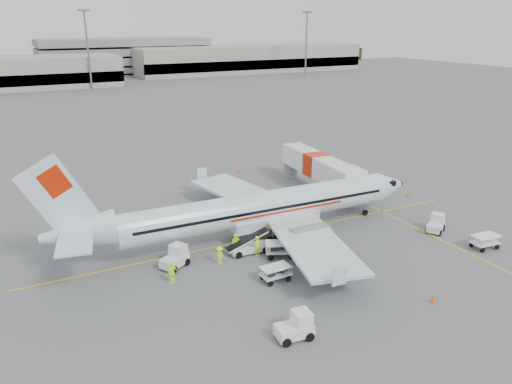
% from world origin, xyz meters
% --- Properties ---
extents(ground, '(360.00, 360.00, 0.00)m').
position_xyz_m(ground, '(0.00, 0.00, 0.00)').
color(ground, '#56595B').
extents(stripe_lead, '(44.00, 0.20, 0.01)m').
position_xyz_m(stripe_lead, '(0.00, 0.00, 0.01)').
color(stripe_lead, yellow).
rests_on(stripe_lead, ground).
extents(stripe_cross, '(0.20, 20.00, 0.01)m').
position_xyz_m(stripe_cross, '(14.00, -8.00, 0.01)').
color(stripe_cross, yellow).
rests_on(stripe_cross, ground).
extents(terminal_east, '(90.00, 26.00, 10.00)m').
position_xyz_m(terminal_east, '(70.00, 145.00, 5.00)').
color(terminal_east, gray).
rests_on(terminal_east, ground).
extents(parking_garage, '(62.00, 24.00, 14.00)m').
position_xyz_m(parking_garage, '(25.00, 160.00, 7.00)').
color(parking_garage, slate).
rests_on(parking_garage, ground).
extents(treeline, '(300.00, 3.00, 6.00)m').
position_xyz_m(treeline, '(0.00, 175.00, 3.00)').
color(treeline, black).
rests_on(treeline, ground).
extents(mast_center, '(3.20, 1.20, 22.00)m').
position_xyz_m(mast_center, '(5.00, 118.00, 11.00)').
color(mast_center, slate).
rests_on(mast_center, ground).
extents(mast_east, '(3.20, 1.20, 22.00)m').
position_xyz_m(mast_east, '(80.00, 118.00, 11.00)').
color(mast_east, slate).
rests_on(mast_east, ground).
extents(aircraft, '(36.00, 28.52, 9.76)m').
position_xyz_m(aircraft, '(-0.22, 0.24, 4.88)').
color(aircraft, white).
rests_on(aircraft, ground).
extents(jet_bridge, '(4.20, 17.06, 4.44)m').
position_xyz_m(jet_bridge, '(11.69, 9.19, 2.22)').
color(jet_bridge, white).
rests_on(jet_bridge, ground).
extents(belt_loader, '(4.68, 2.02, 2.47)m').
position_xyz_m(belt_loader, '(-2.93, -2.37, 1.24)').
color(belt_loader, white).
rests_on(belt_loader, ground).
extents(tug_fore, '(2.52, 2.19, 1.69)m').
position_xyz_m(tug_fore, '(14.96, -6.50, 0.85)').
color(tug_fore, white).
rests_on(tug_fore, ground).
extents(tug_mid, '(2.48, 1.58, 1.82)m').
position_xyz_m(tug_mid, '(-5.94, -14.77, 0.91)').
color(tug_mid, white).
rests_on(tug_mid, ground).
extents(tug_aft, '(2.71, 2.36, 1.82)m').
position_xyz_m(tug_aft, '(-9.58, -2.00, 0.91)').
color(tug_aft, white).
rests_on(tug_aft, ground).
extents(cart_loaded_a, '(2.95, 2.43, 1.33)m').
position_xyz_m(cart_loaded_a, '(-0.89, -4.31, 0.67)').
color(cart_loaded_a, white).
rests_on(cart_loaded_a, ground).
extents(cart_loaded_b, '(2.37, 1.46, 1.21)m').
position_xyz_m(cart_loaded_b, '(-3.32, -7.74, 0.60)').
color(cart_loaded_b, white).
rests_on(cart_loaded_b, ground).
extents(cart_empty_a, '(2.94, 2.68, 1.33)m').
position_xyz_m(cart_empty_a, '(1.92, -5.75, 0.66)').
color(cart_empty_a, white).
rests_on(cart_empty_a, ground).
extents(cart_empty_b, '(2.55, 1.64, 1.27)m').
position_xyz_m(cart_empty_b, '(16.06, -11.19, 0.63)').
color(cart_empty_b, white).
rests_on(cart_empty_b, ground).
extents(cone_nose, '(0.36, 0.36, 0.59)m').
position_xyz_m(cone_nose, '(19.95, 2.37, 0.30)').
color(cone_nose, '#EC4D16').
rests_on(cone_nose, ground).
extents(cone_port, '(0.43, 0.43, 0.71)m').
position_xyz_m(cone_port, '(6.76, 20.08, 0.35)').
color(cone_port, '#EC4D16').
rests_on(cone_port, ground).
extents(cone_stbd, '(0.39, 0.39, 0.63)m').
position_xyz_m(cone_stbd, '(5.16, -15.75, 0.32)').
color(cone_stbd, '#EC4D16').
rests_on(cone_stbd, ground).
extents(crew_a, '(0.76, 0.64, 1.77)m').
position_xyz_m(crew_a, '(-2.49, -3.15, 0.88)').
color(crew_a, '#C1FF25').
rests_on(crew_a, ground).
extents(crew_b, '(1.10, 1.07, 1.79)m').
position_xyz_m(crew_b, '(-3.94, -1.90, 0.90)').
color(crew_b, '#C1FF25').
rests_on(crew_b, ground).
extents(crew_c, '(1.11, 1.18, 1.61)m').
position_xyz_m(crew_c, '(-6.05, -3.20, 0.80)').
color(crew_c, '#C1FF25').
rests_on(crew_c, ground).
extents(crew_d, '(1.12, 0.87, 1.77)m').
position_xyz_m(crew_d, '(-10.58, -4.46, 0.88)').
color(crew_d, '#C1FF25').
rests_on(crew_d, ground).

